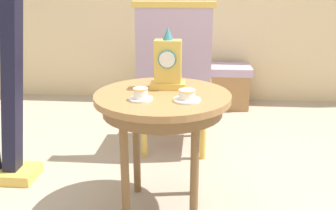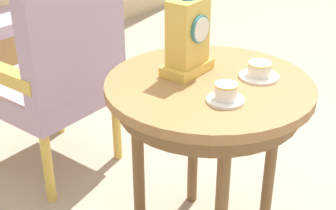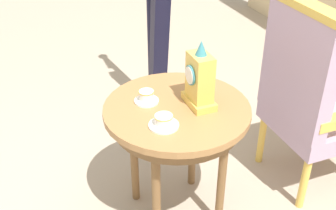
% 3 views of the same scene
% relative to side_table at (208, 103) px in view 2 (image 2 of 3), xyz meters
% --- Properties ---
extents(side_table, '(0.72, 0.72, 0.70)m').
position_rel_side_table_xyz_m(side_table, '(0.00, 0.00, 0.00)').
color(side_table, '#9E7042').
rests_on(side_table, ground).
extents(teacup_left, '(0.12, 0.12, 0.06)m').
position_rel_side_table_xyz_m(teacup_left, '(-0.10, -0.12, 0.11)').
color(teacup_left, white).
rests_on(teacup_left, side_table).
extents(teacup_right, '(0.14, 0.14, 0.06)m').
position_rel_side_table_xyz_m(teacup_right, '(0.13, -0.12, 0.11)').
color(teacup_right, white).
rests_on(teacup_right, side_table).
extents(mantel_clock, '(0.19, 0.11, 0.34)m').
position_rel_side_table_xyz_m(mantel_clock, '(0.02, 0.11, 0.22)').
color(mantel_clock, gold).
rests_on(mantel_clock, side_table).
extents(armchair, '(0.56, 0.53, 1.14)m').
position_rel_side_table_xyz_m(armchair, '(0.01, 0.80, -0.03)').
color(armchair, '#B299B7').
rests_on(armchair, ground).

